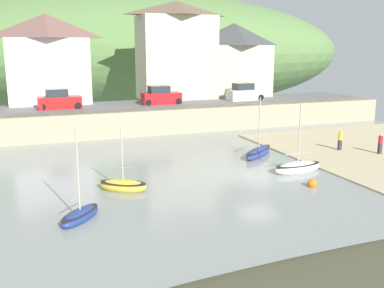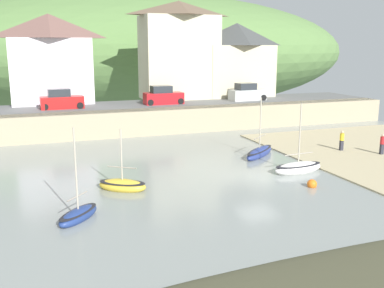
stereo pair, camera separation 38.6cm
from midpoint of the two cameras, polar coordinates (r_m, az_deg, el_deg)
ground at (r=23.28m, az=23.40°, el=-9.53°), size 48.00×41.00×0.61m
quay_seawall at (r=45.30m, az=-1.80°, el=3.33°), size 48.00×9.40×2.40m
hillside_backdrop at (r=82.47m, az=-6.71°, el=11.41°), size 80.00×44.00×20.70m
waterfront_building_left at (r=50.31m, az=-17.28°, el=10.33°), size 8.57×4.45×9.31m
waterfront_building_centre at (r=52.97m, az=-1.44°, el=11.83°), size 8.88×5.24×11.03m
waterfront_building_right at (r=55.76m, az=5.85°, el=10.63°), size 8.62×5.37×8.72m
dinghy_open_wooden at (r=27.32m, az=-8.42°, el=-5.19°), size 3.21×2.83×3.88m
sailboat_blue_trim at (r=31.59m, az=13.65°, el=-2.95°), size 3.83×1.62×4.96m
sailboat_far_left at (r=35.60m, az=8.86°, el=-1.05°), size 4.08×3.65×4.78m
sailboat_white_hull at (r=23.18m, az=-13.75°, el=-8.68°), size 2.61×2.79×4.81m
parked_car_near_slipway at (r=46.13m, az=-16.01°, el=5.34°), size 4.16×1.85×1.95m
parked_car_by_wall at (r=47.97m, az=-3.46°, el=6.04°), size 4.12×1.82×1.95m
parked_car_end_of_row at (r=51.65m, az=7.21°, el=6.42°), size 4.20×1.97×1.95m
person_on_slipway at (r=38.54m, az=18.74°, el=0.52°), size 0.34×0.34×1.62m
person_near_water at (r=38.28m, az=23.25°, el=0.09°), size 0.34×0.34×1.62m
mooring_buoy at (r=28.53m, az=15.35°, el=-4.94°), size 0.60×0.60×0.60m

